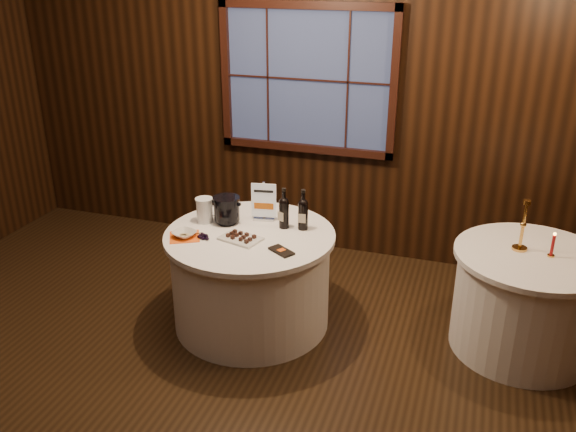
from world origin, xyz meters
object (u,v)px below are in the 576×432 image
(cracker_bowl, at_px, (184,234))
(brass_candlestick, at_px, (522,232))
(sign_stand, at_px, (264,207))
(port_bottle_left, at_px, (284,211))
(main_table, at_px, (251,278))
(glass_pitcher, at_px, (205,210))
(side_table, at_px, (525,301))
(grape_bunch, at_px, (205,236))
(chocolate_box, at_px, (281,251))
(red_candle, at_px, (552,247))
(ice_bucket, at_px, (227,209))
(port_bottle_right, at_px, (303,212))
(chocolate_plate, at_px, (241,238))

(cracker_bowl, relative_size, brass_candlestick, 0.44)
(sign_stand, height_order, port_bottle_left, port_bottle_left)
(main_table, distance_m, glass_pitcher, 0.64)
(side_table, xyz_separation_m, grape_bunch, (-2.28, -0.48, 0.40))
(chocolate_box, height_order, cracker_bowl, cracker_bowl)
(main_table, bearing_deg, red_candle, 8.01)
(ice_bucket, distance_m, grape_bunch, 0.32)
(side_table, bearing_deg, chocolate_box, -162.68)
(grape_bunch, bearing_deg, cracker_bowl, -166.99)
(main_table, distance_m, sign_stand, 0.56)
(side_table, bearing_deg, glass_pitcher, -175.05)
(chocolate_box, bearing_deg, ice_bucket, -179.00)
(side_table, relative_size, red_candle, 5.97)
(side_table, height_order, ice_bucket, ice_bucket)
(sign_stand, distance_m, ice_bucket, 0.29)
(side_table, relative_size, port_bottle_left, 3.40)
(ice_bucket, relative_size, red_candle, 1.17)
(side_table, height_order, sign_stand, sign_stand)
(grape_bunch, bearing_deg, port_bottle_left, 36.13)
(side_table, height_order, cracker_bowl, cracker_bowl)
(main_table, distance_m, chocolate_box, 0.55)
(side_table, bearing_deg, brass_candlestick, 156.68)
(main_table, height_order, ice_bucket, ice_bucket)
(side_table, xyz_separation_m, port_bottle_right, (-1.65, -0.10, 0.52))
(glass_pitcher, xyz_separation_m, red_candle, (2.51, 0.20, -0.03))
(port_bottle_right, relative_size, glass_pitcher, 1.64)
(port_bottle_left, distance_m, ice_bucket, 0.45)
(ice_bucket, distance_m, cracker_bowl, 0.40)
(port_bottle_right, xyz_separation_m, brass_candlestick, (1.55, 0.14, -0.00))
(sign_stand, height_order, cracker_bowl, sign_stand)
(main_table, height_order, grape_bunch, grape_bunch)
(port_bottle_right, bearing_deg, grape_bunch, -154.87)
(chocolate_box, bearing_deg, port_bottle_right, 118.86)
(chocolate_box, distance_m, glass_pitcher, 0.80)
(sign_stand, xyz_separation_m, red_candle, (2.09, 0.03, -0.03))
(main_table, relative_size, chocolate_box, 6.76)
(cracker_bowl, distance_m, red_candle, 2.59)
(cracker_bowl, bearing_deg, chocolate_plate, 11.98)
(side_table, height_order, port_bottle_left, port_bottle_left)
(chocolate_box, distance_m, cracker_bowl, 0.76)
(port_bottle_left, height_order, cracker_bowl, port_bottle_left)
(side_table, xyz_separation_m, port_bottle_left, (-1.79, -0.12, 0.52))
(sign_stand, height_order, grape_bunch, sign_stand)
(red_candle, bearing_deg, chocolate_box, -163.77)
(glass_pitcher, height_order, red_candle, glass_pitcher)
(sign_stand, relative_size, chocolate_box, 1.65)
(ice_bucket, bearing_deg, sign_stand, 30.28)
(port_bottle_left, height_order, brass_candlestick, brass_candlestick)
(glass_pitcher, bearing_deg, grape_bunch, -64.53)
(grape_bunch, bearing_deg, main_table, 32.46)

